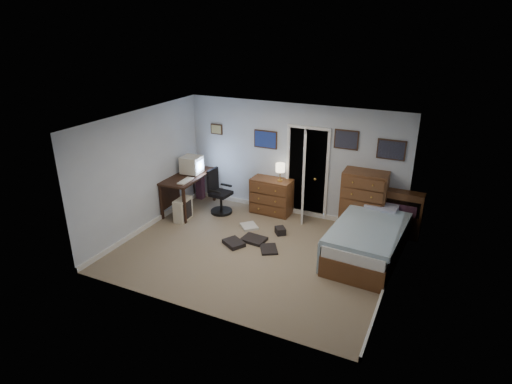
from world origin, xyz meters
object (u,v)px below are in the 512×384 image
office_chair (219,196)px  low_dresser (271,196)px  computer_desk (184,183)px  bed (368,239)px  tall_dresser (363,202)px

office_chair → low_dresser: 1.19m
computer_desk → bed: (4.28, -0.36, -0.30)m
low_dresser → bed: bearing=-21.3°
low_dresser → tall_dresser: size_ratio=0.70×
tall_dresser → bed: 1.07m
low_dresser → bed: (2.38, -1.00, -0.06)m
office_chair → computer_desk: bearing=-164.4°
bed → low_dresser: bearing=160.7°
low_dresser → bed: 2.59m
office_chair → bed: office_chair is taller
computer_desk → tall_dresser: 4.01m
tall_dresser → office_chair: bearing=-173.5°
computer_desk → bed: size_ratio=0.65×
office_chair → tall_dresser: 3.20m
computer_desk → tall_dresser: (3.96, 0.62, 0.01)m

